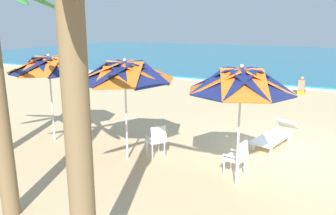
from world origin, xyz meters
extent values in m
plane|color=#D3B784|center=(0.00, 0.00, 0.00)|extent=(80.00, 80.00, 0.00)
cube|color=white|center=(0.00, 10.72, 0.01)|extent=(80.00, 0.70, 0.01)
cylinder|color=silver|center=(-0.64, -2.45, 1.08)|extent=(0.05, 0.05, 2.16)
cube|color=orange|center=(-0.14, -2.24, 2.31)|extent=(1.25, 1.18, 0.49)
cube|color=navy|center=(-0.43, -1.95, 2.31)|extent=(1.18, 1.24, 0.49)
cube|color=orange|center=(-0.85, -1.95, 2.31)|extent=(1.18, 1.25, 0.49)
cube|color=navy|center=(-1.14, -2.24, 2.31)|extent=(1.24, 1.18, 0.49)
cube|color=orange|center=(-1.14, -2.65, 2.31)|extent=(1.25, 1.18, 0.49)
cube|color=navy|center=(-0.85, -2.94, 2.31)|extent=(1.18, 1.24, 0.49)
cube|color=orange|center=(-0.43, -2.94, 2.31)|extent=(1.18, 1.25, 0.49)
cube|color=navy|center=(-0.14, -2.65, 2.31)|extent=(1.24, 1.18, 0.49)
sphere|color=silver|center=(-0.64, -2.45, 2.61)|extent=(0.08, 0.08, 0.08)
cube|color=white|center=(-0.83, -2.00, 0.44)|extent=(0.50, 0.50, 0.05)
cube|color=white|center=(-0.63, -2.03, 0.67)|extent=(0.16, 0.43, 0.40)
cube|color=white|center=(-0.86, -2.19, 0.55)|extent=(0.40, 0.10, 0.03)
cube|color=white|center=(-0.80, -1.80, 0.55)|extent=(0.40, 0.10, 0.03)
cylinder|color=white|center=(-1.03, -2.14, 0.21)|extent=(0.04, 0.04, 0.41)
cylinder|color=white|center=(-0.97, -1.80, 0.21)|extent=(0.04, 0.04, 0.41)
cylinder|color=white|center=(-0.68, -2.20, 0.21)|extent=(0.04, 0.04, 0.41)
cylinder|color=white|center=(-0.63, -1.85, 0.21)|extent=(0.04, 0.04, 0.41)
cylinder|color=silver|center=(-3.62, -2.26, 1.07)|extent=(0.05, 0.05, 2.14)
cube|color=orange|center=(-3.07, -2.03, 2.29)|extent=(1.39, 1.32, 0.52)
cube|color=navy|center=(-3.39, -1.71, 2.29)|extent=(1.31, 1.42, 0.52)
cube|color=orange|center=(-3.85, -1.71, 2.29)|extent=(1.32, 1.39, 0.52)
cube|color=navy|center=(-4.18, -2.03, 2.29)|extent=(1.42, 1.31, 0.52)
cube|color=orange|center=(-4.18, -2.49, 2.29)|extent=(1.39, 1.32, 0.52)
cube|color=navy|center=(-3.85, -2.82, 2.29)|extent=(1.31, 1.42, 0.52)
cube|color=orange|center=(-3.39, -2.82, 2.29)|extent=(1.32, 1.39, 0.52)
cube|color=navy|center=(-3.07, -2.49, 2.29)|extent=(1.42, 1.31, 0.52)
sphere|color=silver|center=(-3.62, -2.26, 2.57)|extent=(0.08, 0.08, 0.08)
cube|color=white|center=(-3.07, -1.75, 0.44)|extent=(0.61, 0.61, 0.05)
cube|color=white|center=(-2.90, -1.86, 0.67)|extent=(0.32, 0.40, 0.40)
cube|color=white|center=(-3.18, -1.91, 0.55)|extent=(0.35, 0.26, 0.03)
cube|color=white|center=(-2.95, -1.59, 0.55)|extent=(0.35, 0.26, 0.03)
cylinder|color=white|center=(-3.31, -1.80, 0.21)|extent=(0.04, 0.04, 0.41)
cylinder|color=white|center=(-3.11, -1.51, 0.21)|extent=(0.04, 0.04, 0.41)
cylinder|color=white|center=(-3.02, -1.99, 0.21)|extent=(0.04, 0.04, 0.41)
cylinder|color=white|center=(-2.82, -1.70, 0.21)|extent=(0.04, 0.04, 0.41)
cylinder|color=silver|center=(-6.41, -2.07, 1.08)|extent=(0.05, 0.05, 2.15)
cube|color=orange|center=(-5.91, -1.86, 2.29)|extent=(1.24, 1.19, 0.50)
cube|color=navy|center=(-6.21, -1.57, 2.29)|extent=(1.18, 1.28, 0.50)
cube|color=orange|center=(-6.62, -1.57, 2.29)|extent=(1.19, 1.24, 0.50)
cube|color=navy|center=(-6.91, -1.86, 2.29)|extent=(1.28, 1.18, 0.50)
cube|color=orange|center=(-6.91, -2.28, 2.29)|extent=(1.24, 1.19, 0.50)
cube|color=navy|center=(-6.62, -2.57, 2.29)|extent=(1.18, 1.28, 0.50)
cube|color=orange|center=(-6.21, -2.57, 2.29)|extent=(1.19, 1.24, 0.50)
cube|color=navy|center=(-5.91, -2.28, 2.29)|extent=(1.28, 1.18, 0.50)
sphere|color=silver|center=(-6.41, -2.07, 2.56)|extent=(0.08, 0.08, 0.08)
cube|color=white|center=(-5.99, -1.66, 0.44)|extent=(0.55, 0.55, 0.05)
cube|color=white|center=(-6.18, -1.72, 0.67)|extent=(0.22, 0.43, 0.40)
cube|color=white|center=(-6.05, -1.47, 0.55)|extent=(0.39, 0.16, 0.03)
cube|color=white|center=(-5.93, -1.85, 0.55)|extent=(0.39, 0.16, 0.03)
cylinder|color=white|center=(-5.87, -1.44, 0.21)|extent=(0.04, 0.04, 0.41)
cylinder|color=white|center=(-5.76, -1.78, 0.21)|extent=(0.04, 0.04, 0.41)
cylinder|color=white|center=(-6.21, -1.55, 0.21)|extent=(0.04, 0.04, 0.41)
cylinder|color=white|center=(-6.10, -1.88, 0.21)|extent=(0.04, 0.04, 0.41)
cube|color=white|center=(-0.49, 0.50, 0.25)|extent=(0.98, 1.80, 0.06)
cube|color=white|center=(-0.28, 1.54, 0.44)|extent=(0.69, 0.59, 0.36)
cube|color=white|center=(-0.37, -0.17, 0.11)|extent=(0.06, 0.06, 0.22)
cube|color=white|center=(-0.88, -0.07, 0.11)|extent=(0.06, 0.06, 0.22)
cube|color=white|center=(-0.11, 1.07, 0.11)|extent=(0.06, 0.06, 0.22)
cube|color=white|center=(-0.61, 1.18, 0.11)|extent=(0.06, 0.06, 0.22)
cylinder|color=brown|center=(-1.54, -6.26, 2.22)|extent=(0.33, 0.34, 4.43)
cube|color=yellow|center=(-0.83, 8.90, 0.10)|extent=(0.30, 0.24, 0.20)
cube|color=#9E7051|center=(-0.83, 8.88, 0.46)|extent=(0.30, 0.25, 0.54)
sphere|color=#9E7051|center=(-0.83, 8.87, 0.82)|extent=(0.20, 0.20, 0.20)
cube|color=#9E7051|center=(-0.83, 9.30, 0.07)|extent=(0.26, 0.76, 0.14)
camera|label=1|loc=(1.35, -9.35, 3.43)|focal=37.42mm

